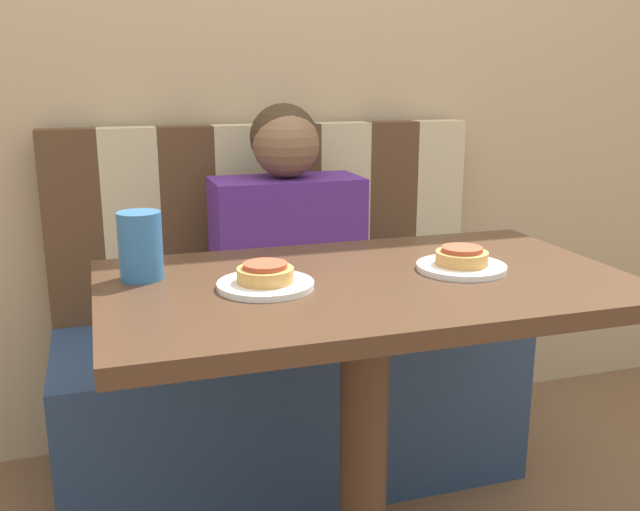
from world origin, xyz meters
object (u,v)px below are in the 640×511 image
at_px(person, 287,226).
at_px(drinking_cup, 140,246).
at_px(plate_left, 266,285).
at_px(pizza_left, 265,273).
at_px(pizza_right, 462,256).
at_px(plate_right, 461,267).

height_order(person, drinking_cup, person).
xyz_separation_m(plate_left, drinking_cup, (-0.21, 0.13, 0.06)).
distance_m(pizza_left, pizza_right, 0.41).
xyz_separation_m(plate_right, pizza_left, (-0.41, 0.00, 0.02)).
relative_size(plate_left, plate_right, 1.00).
distance_m(plate_left, drinking_cup, 0.26).
relative_size(pizza_right, drinking_cup, 0.80).
bearing_deg(drinking_cup, plate_right, -11.97).
distance_m(plate_right, pizza_left, 0.41).
bearing_deg(pizza_right, person, 108.48).
bearing_deg(plate_left, person, 71.52).
relative_size(person, plate_left, 3.45).
bearing_deg(pizza_left, plate_left, 180.00).
xyz_separation_m(plate_right, pizza_right, (-0.00, 0.00, 0.02)).
distance_m(person, pizza_left, 0.65).
xyz_separation_m(person, plate_left, (-0.20, -0.61, 0.03)).
height_order(person, plate_right, person).
bearing_deg(person, pizza_right, -71.52).
height_order(plate_right, drinking_cup, drinking_cup).
bearing_deg(plate_left, pizza_right, 0.00).
relative_size(pizza_left, pizza_right, 1.00).
relative_size(person, pizza_right, 5.89).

